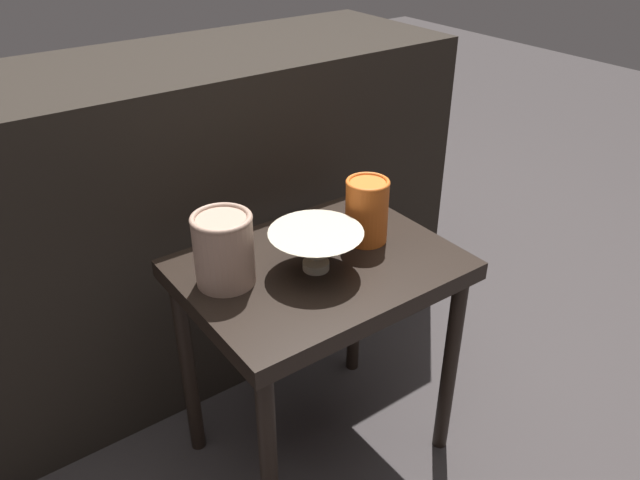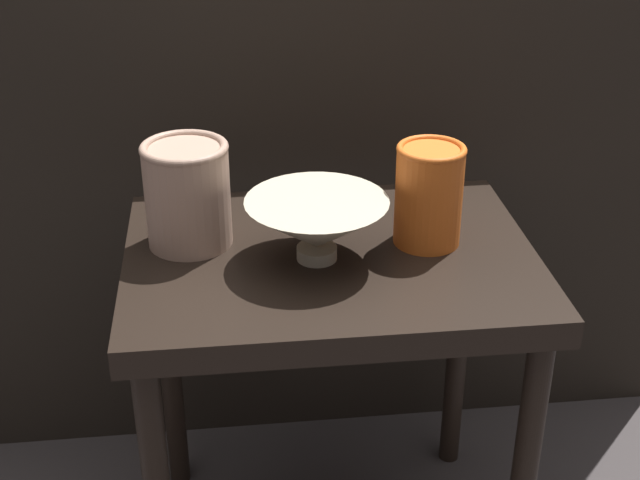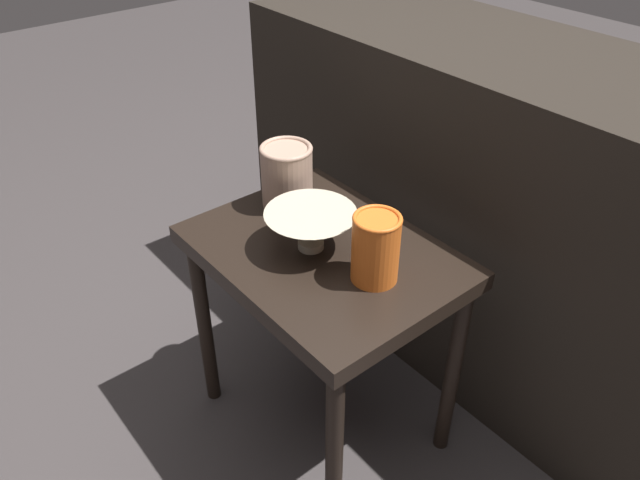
% 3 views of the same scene
% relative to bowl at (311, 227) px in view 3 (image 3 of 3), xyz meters
% --- Properties ---
extents(ground_plane, '(8.00, 8.00, 0.00)m').
position_rel_bowl_xyz_m(ground_plane, '(0.02, 0.02, -0.61)').
color(ground_plane, '#383333').
extents(table, '(0.57, 0.43, 0.56)m').
position_rel_bowl_xyz_m(table, '(0.02, 0.02, -0.13)').
color(table, black).
rests_on(table, ground_plane).
extents(couch_backdrop, '(1.42, 0.50, 0.88)m').
position_rel_bowl_xyz_m(couch_backdrop, '(0.02, 0.58, -0.17)').
color(couch_backdrop, black).
rests_on(couch_backdrop, ground_plane).
extents(bowl, '(0.20, 0.20, 0.09)m').
position_rel_bowl_xyz_m(bowl, '(0.00, 0.00, 0.00)').
color(bowl, '#B2A88E').
rests_on(bowl, table).
extents(vase_textured_left, '(0.12, 0.12, 0.15)m').
position_rel_bowl_xyz_m(vase_textured_left, '(-0.17, 0.07, 0.03)').
color(vase_textured_left, tan).
rests_on(vase_textured_left, table).
extents(vase_colorful_right, '(0.10, 0.10, 0.15)m').
position_rel_bowl_xyz_m(vase_colorful_right, '(0.16, 0.03, 0.02)').
color(vase_colorful_right, orange).
rests_on(vase_colorful_right, table).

